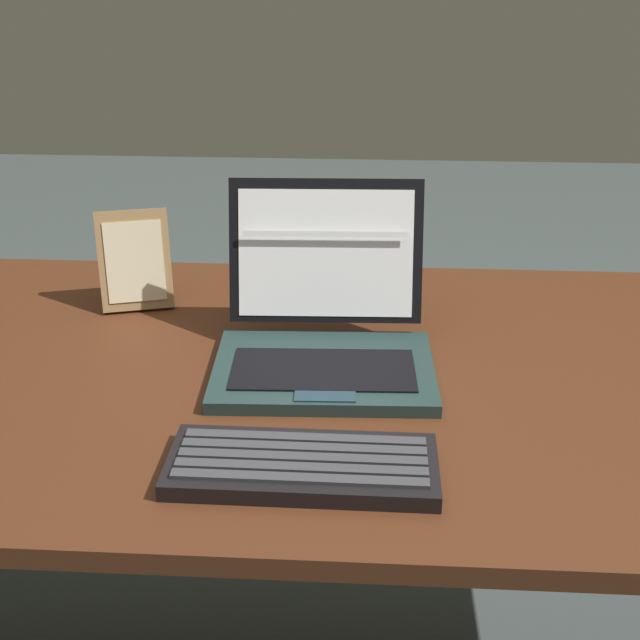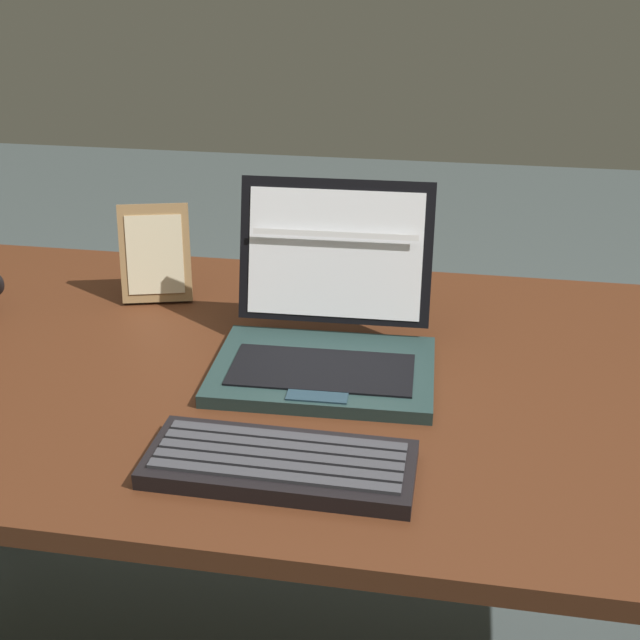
# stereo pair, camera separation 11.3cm
# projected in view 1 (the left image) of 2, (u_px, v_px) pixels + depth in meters

# --- Properties ---
(desk) EXTENTS (1.68, 0.80, 0.72)m
(desk) POSITION_uv_depth(u_px,v_px,m) (329.00, 403.00, 1.21)
(desk) COLOR #472312
(desk) RESTS_ON ground
(laptop_front) EXTENTS (0.32, 0.29, 0.24)m
(laptop_front) POSITION_uv_depth(u_px,v_px,m) (324.00, 333.00, 1.18)
(laptop_front) COLOR #203432
(laptop_front) RESTS_ON desk
(external_keyboard) EXTENTS (0.32, 0.13, 0.03)m
(external_keyboard) POSITION_uv_depth(u_px,v_px,m) (302.00, 465.00, 0.95)
(external_keyboard) COLOR black
(external_keyboard) RESTS_ON desk
(photo_frame) EXTENTS (0.13, 0.08, 0.16)m
(photo_frame) POSITION_uv_depth(u_px,v_px,m) (135.00, 261.00, 1.35)
(photo_frame) COLOR olive
(photo_frame) RESTS_ON desk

